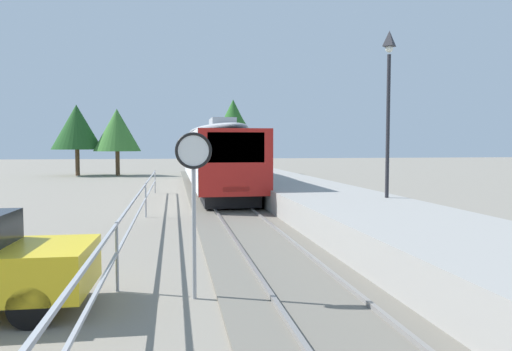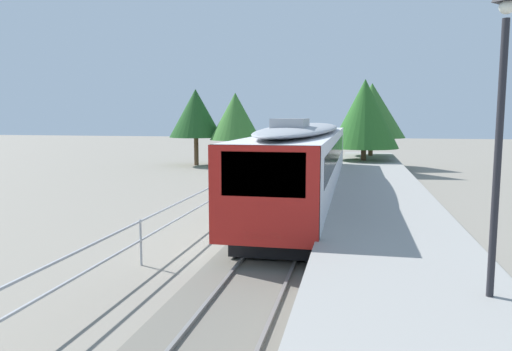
% 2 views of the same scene
% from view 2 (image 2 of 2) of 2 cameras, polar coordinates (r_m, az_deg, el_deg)
% --- Properties ---
extents(ground_plane, '(160.00, 160.00, 0.00)m').
position_cam_2_polar(ground_plane, '(14.31, -10.46, -9.21)').
color(ground_plane, gray).
extents(track_rails, '(3.20, 60.00, 0.14)m').
position_cam_2_polar(track_rails, '(13.49, 1.62, -9.94)').
color(track_rails, '#6B665B').
rests_on(track_rails, ground).
extents(commuter_train, '(2.82, 20.27, 3.74)m').
position_cam_2_polar(commuter_train, '(21.92, 5.75, 2.18)').
color(commuter_train, silver).
rests_on(commuter_train, track_rails).
extents(station_platform, '(3.90, 60.00, 0.90)m').
position_cam_2_polar(station_platform, '(13.23, 15.79, -8.67)').
color(station_platform, '#999691').
rests_on(station_platform, ground).
extents(platform_lamp_mid_platform, '(0.34, 0.34, 5.35)m').
position_cam_2_polar(platform_lamp_mid_platform, '(8.95, 26.94, 10.53)').
color(platform_lamp_mid_platform, '#232328').
rests_on(platform_lamp_mid_platform, station_platform).
extents(tree_behind_carpark, '(4.04, 4.04, 5.80)m').
position_cam_2_polar(tree_behind_carpark, '(38.39, -2.44, 6.92)').
color(tree_behind_carpark, brown).
rests_on(tree_behind_carpark, ground).
extents(tree_behind_station_far, '(4.30, 4.30, 6.16)m').
position_cam_2_polar(tree_behind_station_far, '(39.96, -7.07, 7.24)').
color(tree_behind_station_far, brown).
rests_on(tree_behind_station_far, ground).
extents(tree_distant_left, '(5.22, 5.22, 6.52)m').
position_cam_2_polar(tree_distant_left, '(39.15, 13.38, 7.41)').
color(tree_distant_left, brown).
rests_on(tree_distant_left, ground).
extents(tree_distant_centre, '(4.76, 4.76, 6.53)m').
position_cam_2_polar(tree_distant_centre, '(34.83, 12.60, 7.07)').
color(tree_distant_centre, brown).
rests_on(tree_distant_centre, ground).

